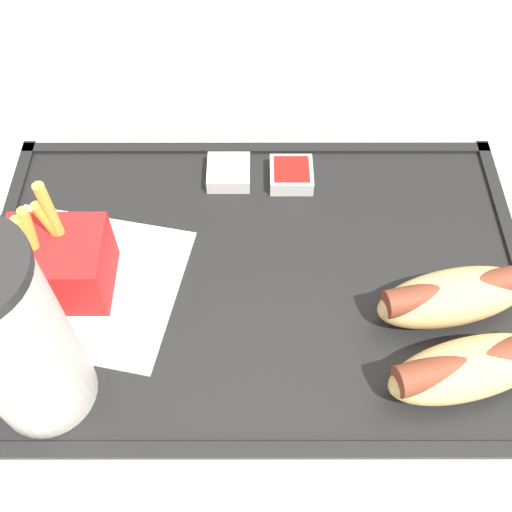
# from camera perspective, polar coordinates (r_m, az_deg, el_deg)

# --- Properties ---
(ground_plane) EXTENTS (8.00, 8.00, 0.00)m
(ground_plane) POSITION_cam_1_polar(r_m,az_deg,el_deg) (1.21, 2.48, -20.76)
(ground_plane) COLOR #ADA393
(dining_table) EXTENTS (1.40, 1.08, 0.72)m
(dining_table) POSITION_cam_1_polar(r_m,az_deg,el_deg) (0.87, 3.35, -15.06)
(dining_table) COLOR beige
(dining_table) RESTS_ON ground_plane
(food_tray) EXTENTS (0.48, 0.32, 0.01)m
(food_tray) POSITION_cam_1_polar(r_m,az_deg,el_deg) (0.53, -0.00, -2.11)
(food_tray) COLOR black
(food_tray) RESTS_ON dining_table
(paper_napkin) EXTENTS (0.20, 0.18, 0.00)m
(paper_napkin) POSITION_cam_1_polar(r_m,az_deg,el_deg) (0.55, -16.27, -2.45)
(paper_napkin) COLOR white
(paper_napkin) RESTS_ON food_tray
(soda_cup) EXTENTS (0.08, 0.08, 0.21)m
(soda_cup) POSITION_cam_1_polar(r_m,az_deg,el_deg) (0.43, -22.23, -7.45)
(soda_cup) COLOR silver
(soda_cup) RESTS_ON food_tray
(hot_dog_far) EXTENTS (0.14, 0.08, 0.04)m
(hot_dog_far) POSITION_cam_1_polar(r_m,az_deg,el_deg) (0.49, 19.61, -9.99)
(hot_dog_far) COLOR #DBB270
(hot_dog_far) RESTS_ON food_tray
(hot_dog_near) EXTENTS (0.14, 0.07, 0.04)m
(hot_dog_near) POSITION_cam_1_polar(r_m,az_deg,el_deg) (0.52, 18.27, -3.64)
(hot_dog_near) COLOR #DBB270
(hot_dog_near) RESTS_ON food_tray
(fries_carton) EXTENTS (0.08, 0.07, 0.12)m
(fries_carton) POSITION_cam_1_polar(r_m,az_deg,el_deg) (0.52, -18.32, -0.66)
(fries_carton) COLOR red
(fries_carton) RESTS_ON food_tray
(sauce_cup_mayo) EXTENTS (0.04, 0.04, 0.02)m
(sauce_cup_mayo) POSITION_cam_1_polar(r_m,az_deg,el_deg) (0.59, -2.62, 8.00)
(sauce_cup_mayo) COLOR silver
(sauce_cup_mayo) RESTS_ON food_tray
(sauce_cup_ketchup) EXTENTS (0.04, 0.04, 0.02)m
(sauce_cup_ketchup) POSITION_cam_1_polar(r_m,az_deg,el_deg) (0.59, 3.38, 7.77)
(sauce_cup_ketchup) COLOR silver
(sauce_cup_ketchup) RESTS_ON food_tray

